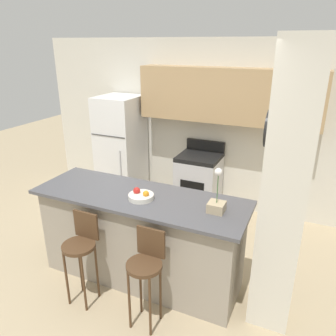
% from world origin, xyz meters
% --- Properties ---
extents(ground_plane, '(14.00, 14.00, 0.00)m').
position_xyz_m(ground_plane, '(0.00, 0.00, 0.00)').
color(ground_plane, tan).
extents(wall_back, '(5.60, 0.38, 2.55)m').
position_xyz_m(wall_back, '(0.15, 2.01, 1.49)').
color(wall_back, silver).
rests_on(wall_back, ground_plane).
extents(pillar_right, '(0.38, 0.32, 2.55)m').
position_xyz_m(pillar_right, '(1.39, -0.02, 1.28)').
color(pillar_right, silver).
rests_on(pillar_right, ground_plane).
extents(counter_bar, '(2.26, 0.76, 1.01)m').
position_xyz_m(counter_bar, '(0.00, 0.00, 0.51)').
color(counter_bar, gray).
rests_on(counter_bar, ground_plane).
extents(refrigerator, '(0.63, 0.71, 1.70)m').
position_xyz_m(refrigerator, '(-1.28, 1.68, 0.85)').
color(refrigerator, white).
rests_on(refrigerator, ground_plane).
extents(stove_range, '(0.61, 0.59, 1.07)m').
position_xyz_m(stove_range, '(0.05, 1.75, 0.46)').
color(stove_range, silver).
rests_on(stove_range, ground_plane).
extents(bar_stool_left, '(0.32, 0.32, 0.95)m').
position_xyz_m(bar_stool_left, '(-0.36, -0.53, 0.62)').
color(bar_stool_left, '#4C331E').
rests_on(bar_stool_left, ground_plane).
extents(bar_stool_right, '(0.32, 0.32, 0.95)m').
position_xyz_m(bar_stool_right, '(0.36, -0.53, 0.62)').
color(bar_stool_right, '#4C331E').
rests_on(bar_stool_right, ground_plane).
extents(orchid_vase, '(0.15, 0.15, 0.43)m').
position_xyz_m(orchid_vase, '(0.82, -0.00, 1.10)').
color(orchid_vase, tan).
rests_on(orchid_vase, counter_bar).
extents(fruit_bowl, '(0.26, 0.26, 0.11)m').
position_xyz_m(fruit_bowl, '(0.06, -0.06, 1.04)').
color(fruit_bowl, silver).
rests_on(fruit_bowl, counter_bar).
extents(trash_bin, '(0.28, 0.28, 0.38)m').
position_xyz_m(trash_bin, '(-0.74, 1.44, 0.19)').
color(trash_bin, '#59595B').
rests_on(trash_bin, ground_plane).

